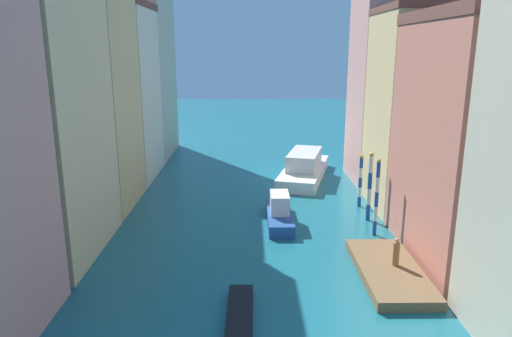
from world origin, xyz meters
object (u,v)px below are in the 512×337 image
waterfront_dock (389,271)px  vaporetto_white (304,168)px  person_on_dock (396,253)px  motorboat_0 (279,212)px  mooring_pole_1 (370,186)px  mooring_pole_2 (360,180)px  mooring_pole_0 (377,197)px

waterfront_dock → vaporetto_white: (-2.39, 19.91, 0.74)m
person_on_dock → motorboat_0: bearing=126.4°
mooring_pole_1 → mooring_pole_2: 3.05m
mooring_pole_2 → motorboat_0: size_ratio=0.69×
mooring_pole_0 → mooring_pole_2: bearing=87.0°
person_on_dock → mooring_pole_0: 5.75m
mooring_pole_1 → motorboat_0: bearing=-176.2°
mooring_pole_2 → motorboat_0: (-6.47, -3.45, -1.37)m
mooring_pole_1 → vaporetto_white: mooring_pole_1 is taller
waterfront_dock → mooring_pole_0: size_ratio=1.44×
mooring_pole_1 → mooring_pole_2: size_ratio=1.20×
mooring_pole_0 → motorboat_0: mooring_pole_0 is taller
mooring_pole_1 → vaporetto_white: 11.97m
person_on_dock → waterfront_dock: bearing=-154.6°
person_on_dock → vaporetto_white: (-2.75, 19.74, -0.27)m
person_on_dock → mooring_pole_2: size_ratio=0.38×
person_on_dock → mooring_pole_2: (0.63, 11.37, 0.85)m
mooring_pole_1 → motorboat_0: 6.67m
mooring_pole_0 → mooring_pole_2: 5.83m
waterfront_dock → mooring_pole_1: size_ratio=1.50×
mooring_pole_2 → motorboat_0: 7.46m
mooring_pole_0 → mooring_pole_1: mooring_pole_0 is taller
mooring_pole_1 → vaporetto_white: bearing=106.2°
vaporetto_white → mooring_pole_1: bearing=-73.8°
mooring_pole_0 → vaporetto_white: (-3.07, 14.17, -1.63)m
mooring_pole_0 → vaporetto_white: 14.59m
mooring_pole_0 → mooring_pole_2: (0.31, 5.80, -0.52)m
mooring_pole_2 → vaporetto_white: size_ratio=0.36×
mooring_pole_2 → mooring_pole_1: bearing=-91.2°
mooring_pole_1 → motorboat_0: (-6.41, -0.42, -1.79)m
mooring_pole_2 → waterfront_dock: bearing=-94.9°
person_on_dock → mooring_pole_1: bearing=86.1°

